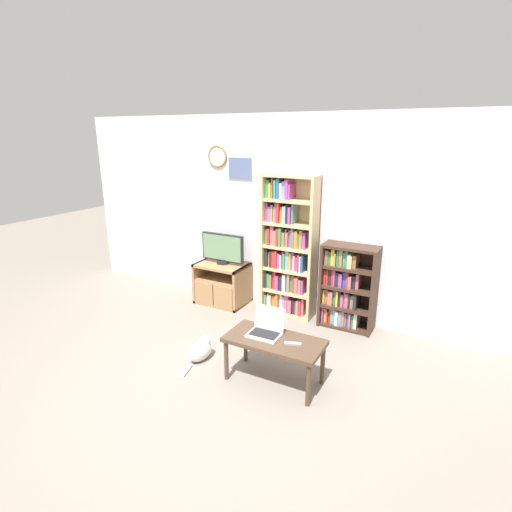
{
  "coord_description": "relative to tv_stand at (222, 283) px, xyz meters",
  "views": [
    {
      "loc": [
        1.94,
        -2.72,
        2.35
      ],
      "look_at": [
        -0.14,
        1.11,
        1.01
      ],
      "focal_mm": 28.0,
      "sensor_mm": 36.0,
      "label": 1
    }
  ],
  "objects": [
    {
      "name": "bookshelf_short",
      "position": [
        1.76,
        0.12,
        0.22
      ],
      "size": [
        0.67,
        0.32,
        1.07
      ],
      "color": "#3D281E",
      "rests_on": "ground_plane"
    },
    {
      "name": "ground_plane",
      "position": [
        1.03,
        -1.75,
        -0.3
      ],
      "size": [
        18.0,
        18.0,
        0.0
      ],
      "primitive_type": "plane",
      "color": "gray"
    },
    {
      "name": "tv_stand",
      "position": [
        0.0,
        0.0,
        0.0
      ],
      "size": [
        0.71,
        0.49,
        0.58
      ],
      "color": "#9E754C",
      "rests_on": "ground_plane"
    },
    {
      "name": "cat",
      "position": [
        0.64,
        -1.39,
        -0.18
      ],
      "size": [
        0.22,
        0.52,
        0.26
      ],
      "rotation": [
        0.0,
        0.0,
        -0.15
      ],
      "color": "white",
      "rests_on": "ground_plane"
    },
    {
      "name": "bookshelf_tall",
      "position": [
        0.95,
        0.14,
        0.58
      ],
      "size": [
        0.71,
        0.29,
        1.87
      ],
      "color": "tan",
      "rests_on": "ground_plane"
    },
    {
      "name": "wall_back",
      "position": [
        1.03,
        0.31,
        1.01
      ],
      "size": [
        7.18,
        0.09,
        2.6
      ],
      "color": "silver",
      "rests_on": "ground_plane"
    },
    {
      "name": "coffee_table",
      "position": [
        1.5,
        -1.38,
        0.11
      ],
      "size": [
        0.94,
        0.47,
        0.46
      ],
      "color": "#4C3828",
      "rests_on": "ground_plane"
    },
    {
      "name": "laptop",
      "position": [
        1.38,
        -1.31,
        0.23
      ],
      "size": [
        0.32,
        0.28,
        0.25
      ],
      "rotation": [
        0.0,
        0.0,
        0.02
      ],
      "color": "silver",
      "rests_on": "coffee_table"
    },
    {
      "name": "television",
      "position": [
        0.0,
        0.04,
        0.51
      ],
      "size": [
        0.65,
        0.18,
        0.43
      ],
      "color": "black",
      "rests_on": "tv_stand"
    },
    {
      "name": "remote_near_laptop",
      "position": [
        1.7,
        -1.39,
        0.18
      ],
      "size": [
        0.17,
        0.09,
        0.02
      ],
      "rotation": [
        0.0,
        0.0,
        1.9
      ],
      "color": "#99999E",
      "rests_on": "coffee_table"
    }
  ]
}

